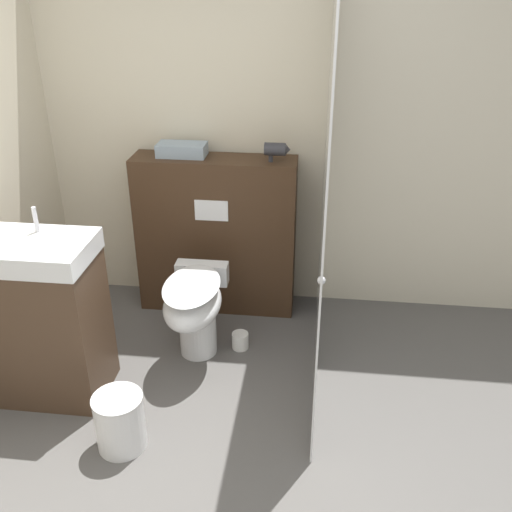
# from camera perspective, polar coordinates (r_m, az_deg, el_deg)

# --- Properties ---
(ground_plane) EXTENTS (12.00, 12.00, 0.00)m
(ground_plane) POSITION_cam_1_polar(r_m,az_deg,el_deg) (2.88, -6.67, -23.66)
(ground_plane) COLOR #565451
(wall_back) EXTENTS (8.00, 0.06, 2.50)m
(wall_back) POSITION_cam_1_polar(r_m,az_deg,el_deg) (3.89, -1.18, 12.57)
(wall_back) COLOR beige
(wall_back) RESTS_ON ground_plane
(partition_panel) EXTENTS (1.09, 0.29, 1.11)m
(partition_panel) POSITION_cam_1_polar(r_m,az_deg,el_deg) (3.96, -3.98, 2.09)
(partition_panel) COLOR #3D2819
(partition_panel) RESTS_ON ground_plane
(shower_glass) EXTENTS (0.04, 1.61, 2.15)m
(shower_glass) POSITION_cam_1_polar(r_m,az_deg,el_deg) (3.11, 6.81, 5.25)
(shower_glass) COLOR silver
(shower_glass) RESTS_ON ground_plane
(toilet) EXTENTS (0.34, 0.62, 0.55)m
(toilet) POSITION_cam_1_polar(r_m,az_deg,el_deg) (3.51, -6.14, -5.09)
(toilet) COLOR white
(toilet) RESTS_ON ground_plane
(sink_vanity) EXTENTS (0.64, 0.43, 1.10)m
(sink_vanity) POSITION_cam_1_polar(r_m,az_deg,el_deg) (3.37, -20.48, -5.94)
(sink_vanity) COLOR #473323
(sink_vanity) RESTS_ON ground_plane
(hair_drier) EXTENTS (0.16, 0.08, 0.12)m
(hair_drier) POSITION_cam_1_polar(r_m,az_deg,el_deg) (3.65, 2.06, 10.59)
(hair_drier) COLOR #2D2D33
(hair_drier) RESTS_ON partition_panel
(folded_towel) EXTENTS (0.32, 0.17, 0.08)m
(folded_towel) POSITION_cam_1_polar(r_m,az_deg,el_deg) (3.81, -7.42, 10.50)
(folded_towel) COLOR #8C9EAD
(folded_towel) RESTS_ON partition_panel
(spare_toilet_roll) EXTENTS (0.11, 0.11, 0.11)m
(spare_toilet_roll) POSITION_cam_1_polar(r_m,az_deg,el_deg) (3.73, -1.59, -8.45)
(spare_toilet_roll) COLOR white
(spare_toilet_roll) RESTS_ON ground_plane
(waste_bin) EXTENTS (0.26, 0.26, 0.31)m
(waste_bin) POSITION_cam_1_polar(r_m,az_deg,el_deg) (3.09, -13.44, -15.82)
(waste_bin) COLOR silver
(waste_bin) RESTS_ON ground_plane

